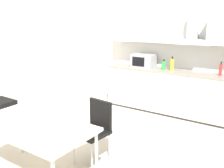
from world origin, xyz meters
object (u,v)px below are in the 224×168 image
bottle_green (164,65)px  pendant_lamp (23,32)px  chair_far_right (96,125)px  microwave (143,61)px  bottle_yellow (172,64)px  dining_table (32,128)px  guitar_amp (2,111)px  bottle_red (221,70)px

bottle_green → pendant_lamp: 3.24m
chair_far_right → pendant_lamp: 1.52m
microwave → pendant_lamp: size_ratio=1.50×
bottle_yellow → dining_table: bearing=-99.2°
bottle_green → guitar_amp: (-2.35, -2.25, -0.80)m
dining_table → microwave: bearing=92.7°
microwave → dining_table: microwave is taller
guitar_amp → pendant_lamp: (2.01, -0.87, 1.58)m
bottle_green → dining_table: bottle_green is taller
microwave → chair_far_right: size_ratio=0.55×
dining_table → guitar_amp: 2.24m
bottle_red → dining_table: (-1.44, -3.16, -0.34)m
microwave → bottle_red: bearing=0.1°
chair_far_right → microwave: bearing=101.8°
chair_far_right → pendant_lamp: size_ratio=2.72×
bottle_yellow → guitar_amp: 3.49m
guitar_amp → bottle_red: bearing=33.6°
bottle_yellow → guitar_amp: size_ratio=0.55×
microwave → bottle_green: 0.49m
microwave → chair_far_right: (0.50, -2.39, -0.53)m
bottle_yellow → dining_table: size_ratio=0.19×
chair_far_right → guitar_amp: size_ratio=1.67×
guitar_amp → pendant_lamp: pendant_lamp is taller
microwave → bottle_red: microwave is taller
microwave → pendant_lamp: 3.25m
bottle_yellow → pendant_lamp: (-0.51, -3.14, 0.75)m
chair_far_right → bottle_yellow: bearing=86.1°
dining_table → chair_far_right: size_ratio=1.74×
dining_table → bottle_yellow: bearing=80.8°
bottle_green → bottle_yellow: size_ratio=0.75×
bottle_yellow → pendant_lamp: 3.27m
microwave → guitar_amp: (-1.86, -2.29, -0.84)m
pendant_lamp → dining_table: bearing=0.0°
microwave → guitar_amp: 3.07m
bottle_red → bottle_green: bearing=-177.8°
microwave → bottle_green: microwave is taller
microwave → pendant_lamp: (0.15, -3.16, 0.73)m
chair_far_right → guitar_amp: bearing=177.5°
bottle_yellow → chair_far_right: bearing=-93.9°
microwave → dining_table: (0.15, -3.16, -0.37)m
microwave → chair_far_right: bearing=-78.2°
chair_far_right → guitar_amp: chair_far_right is taller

